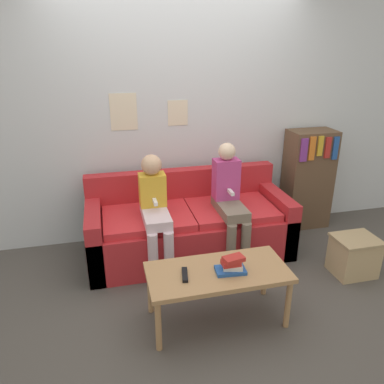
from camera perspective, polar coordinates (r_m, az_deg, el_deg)
ground_plane at (r=3.47m, az=1.56°, el=-13.25°), size 10.00×10.00×0.00m
wall_back at (r=3.91m, az=-2.27°, el=11.53°), size 8.00×0.07×2.60m
couch at (r=3.76m, az=-0.48°, el=-5.30°), size 1.97×0.82×0.79m
coffee_table at (r=2.84m, az=3.95°, el=-12.66°), size 1.04×0.49×0.44m
person_left at (r=3.39m, az=-5.66°, el=-2.32°), size 0.24×0.56×1.07m
person_right at (r=3.54m, az=5.77°, el=-0.94°), size 0.24×0.56×1.13m
tv_remote at (r=2.74m, az=-1.10°, el=-12.49°), size 0.07×0.17×0.02m
book_stack at (r=2.78m, az=6.07°, el=-11.06°), size 0.23×0.15×0.13m
bookshelf at (r=4.43m, az=17.19°, el=1.91°), size 0.50×0.33×1.12m
storage_box at (r=3.77m, az=23.43°, el=-8.88°), size 0.38×0.32×0.37m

